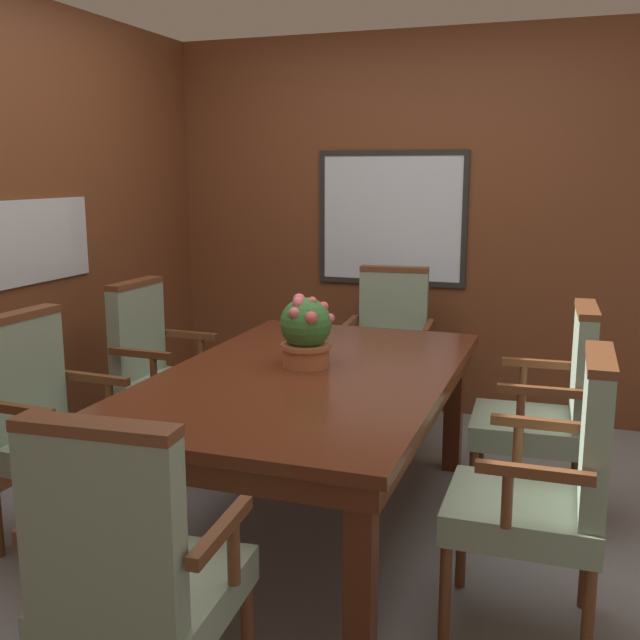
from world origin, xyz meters
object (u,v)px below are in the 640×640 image
at_px(chair_right_far, 549,406).
at_px(chair_head_near, 133,574).
at_px(chair_left_far, 160,367).
at_px(chair_left_near, 52,422).
at_px(chair_right_near, 549,485).
at_px(potted_plant, 306,331).
at_px(chair_head_far, 389,345).
at_px(dining_table, 309,391).

height_order(chair_right_far, chair_head_near, same).
distance_m(chair_left_far, chair_head_near, 2.14).
distance_m(chair_left_near, chair_right_near, 2.01).
height_order(chair_right_near, chair_head_near, same).
xyz_separation_m(chair_left_near, chair_left_far, (-0.04, 0.94, 0.00)).
bearing_deg(potted_plant, chair_right_far, 19.31).
xyz_separation_m(chair_head_far, chair_left_near, (-1.00, -1.85, 0.00)).
height_order(chair_left_near, chair_right_near, same).
distance_m(chair_right_far, chair_head_far, 1.34).
distance_m(chair_head_far, chair_left_far, 1.39).
bearing_deg(chair_left_near, potted_plant, -56.87).
bearing_deg(chair_head_far, dining_table, -95.52).
relative_size(chair_right_far, chair_left_far, 1.00).
xyz_separation_m(chair_left_far, chair_right_near, (2.05, -0.92, 0.00)).
bearing_deg(chair_left_far, chair_right_near, -112.35).
relative_size(chair_head_far, potted_plant, 3.08).
xyz_separation_m(chair_left_near, potted_plant, (0.94, 0.55, 0.35)).
bearing_deg(chair_head_near, chair_right_far, -121.44).
bearing_deg(chair_head_near, dining_table, -93.01).
xyz_separation_m(dining_table, chair_right_far, (0.99, 0.45, -0.10)).
distance_m(dining_table, potted_plant, 0.26).
bearing_deg(chair_head_far, chair_right_far, -48.59).
bearing_deg(chair_left_near, chair_left_far, 5.22).
height_order(chair_left_near, potted_plant, potted_plant).
height_order(chair_head_far, chair_left_near, same).
relative_size(chair_right_far, chair_right_near, 1.00).
height_order(dining_table, chair_head_near, chair_head_near).
xyz_separation_m(dining_table, chair_left_far, (-1.03, 0.47, -0.10)).
bearing_deg(chair_left_far, chair_left_near, -175.51).
height_order(chair_right_far, chair_left_near, same).
relative_size(chair_left_far, chair_head_near, 1.00).
distance_m(chair_left_near, chair_head_near, 1.37).
height_order(chair_left_near, chair_left_far, same).
height_order(chair_left_far, chair_head_near, same).
bearing_deg(chair_head_far, potted_plant, -97.50).
height_order(chair_right_far, potted_plant, potted_plant).
relative_size(chair_left_near, potted_plant, 3.08).
bearing_deg(chair_head_near, chair_right_near, -140.53).
bearing_deg(dining_table, chair_left_near, -154.42).
height_order(chair_head_far, potted_plant, potted_plant).
distance_m(chair_left_near, chair_left_far, 0.94).
bearing_deg(chair_left_near, dining_table, -61.81).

